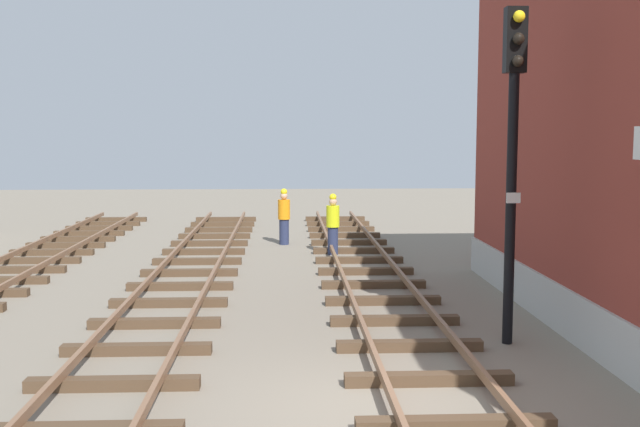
{
  "coord_description": "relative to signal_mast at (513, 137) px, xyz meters",
  "views": [
    {
      "loc": [
        -1.19,
        -9.74,
        3.69
      ],
      "look_at": [
        -0.47,
        5.73,
        2.03
      ],
      "focal_mm": 42.03,
      "sensor_mm": 36.0,
      "label": 1
    }
  ],
  "objects": [
    {
      "name": "ground_plane",
      "position": [
        -2.71,
        -2.98,
        -3.62
      ],
      "size": [
        80.0,
        80.0,
        0.0
      ],
      "primitive_type": "plane",
      "color": "slate"
    },
    {
      "name": "track_worker_distant",
      "position": [
        -3.95,
        12.01,
        -2.69
      ],
      "size": [
        0.4,
        0.4,
        1.87
      ],
      "color": "#262D4C",
      "rests_on": "ground"
    },
    {
      "name": "track_worker_foreground",
      "position": [
        -2.46,
        9.87,
        -2.69
      ],
      "size": [
        0.4,
        0.4,
        1.87
      ],
      "color": "#262D4C",
      "rests_on": "ground"
    },
    {
      "name": "track_centre",
      "position": [
        -6.4,
        -2.98,
        -3.49
      ],
      "size": [
        2.5,
        45.07,
        0.32
      ],
      "color": "#4C3826",
      "rests_on": "ground"
    },
    {
      "name": "signal_mast",
      "position": [
        0.0,
        0.0,
        0.0
      ],
      "size": [
        0.36,
        0.4,
        5.81
      ],
      "color": "black",
      "rests_on": "ground"
    },
    {
      "name": "track_near_building",
      "position": [
        -1.8,
        -2.98,
        -3.49
      ],
      "size": [
        2.5,
        45.07,
        0.32
      ],
      "color": "#4C3826",
      "rests_on": "ground"
    }
  ]
}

